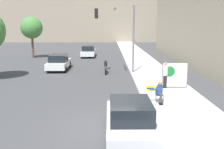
# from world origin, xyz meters

# --- Properties ---
(ground_plane) EXTENTS (160.00, 160.00, 0.00)m
(ground_plane) POSITION_xyz_m (0.00, 0.00, 0.00)
(ground_plane) COLOR #444447
(sidewalk_curb) EXTENTS (3.75, 90.00, 0.15)m
(sidewalk_curb) POSITION_xyz_m (3.84, 15.00, 0.07)
(sidewalk_curb) COLOR beige
(sidewalk_curb) RESTS_ON ground_plane
(seated_protester) EXTENTS (0.99, 0.77, 1.17)m
(seated_protester) POSITION_xyz_m (2.81, 3.36, 0.76)
(seated_protester) COLOR #474C56
(seated_protester) RESTS_ON sidewalk_curb
(jogger_on_sidewalk) EXTENTS (0.34, 0.34, 1.78)m
(jogger_on_sidewalk) POSITION_xyz_m (3.83, 6.62, 1.06)
(jogger_on_sidewalk) COLOR black
(jogger_on_sidewalk) RESTS_ON sidewalk_curb
(protest_banner) EXTENTS (1.75, 0.06, 1.72)m
(protest_banner) POSITION_xyz_m (4.47, 6.58, 1.06)
(protest_banner) COLOR slate
(protest_banner) RESTS_ON sidewalk_curb
(traffic_light_pole) EXTENTS (3.51, 3.28, 5.93)m
(traffic_light_pole) POSITION_xyz_m (0.97, 12.36, 4.17)
(traffic_light_pole) COLOR slate
(traffic_light_pole) RESTS_ON sidewalk_curb
(parked_car_curbside) EXTENTS (1.84, 4.18, 1.54)m
(parked_car_curbside) POSITION_xyz_m (0.84, -0.71, 0.76)
(parked_car_curbside) COLOR silver
(parked_car_curbside) RESTS_ON ground_plane
(car_on_road_nearest) EXTENTS (1.82, 4.45, 1.54)m
(car_on_road_nearest) POSITION_xyz_m (-4.97, 14.57, 0.76)
(car_on_road_nearest) COLOR white
(car_on_road_nearest) RESTS_ON ground_plane
(car_on_road_midblock) EXTENTS (1.81, 4.64, 1.55)m
(car_on_road_midblock) POSITION_xyz_m (-2.86, 24.67, 0.76)
(car_on_road_midblock) COLOR white
(car_on_road_midblock) RESTS_ON ground_plane
(motorcycle_on_road) EXTENTS (0.28, 2.18, 1.19)m
(motorcycle_on_road) POSITION_xyz_m (-0.30, 12.71, 0.52)
(motorcycle_on_road) COLOR #565B60
(motorcycle_on_road) RESTS_ON ground_plane
(street_tree_midblock) EXTENTS (2.84, 2.84, 5.43)m
(street_tree_midblock) POSITION_xyz_m (-10.16, 23.39, 3.98)
(street_tree_midblock) COLOR brown
(street_tree_midblock) RESTS_ON ground_plane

